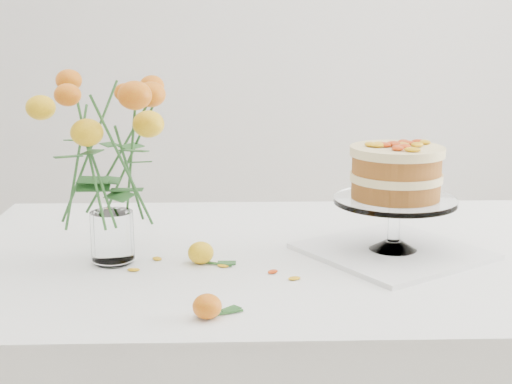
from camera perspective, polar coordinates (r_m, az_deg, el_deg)
table at (r=1.59m, az=1.79°, el=-7.57°), size 1.43×0.93×0.76m
napkin at (r=1.58m, az=10.88°, el=-4.69°), size 0.45×0.45×0.01m
cake_stand at (r=1.54m, az=11.13°, el=1.10°), size 0.26×0.26×0.23m
rose_vase at (r=1.46m, az=-11.76°, el=4.09°), size 0.38×0.38×0.44m
loose_rose_near at (r=1.49m, az=-4.42°, el=-4.88°), size 0.09×0.06×0.05m
loose_rose_far at (r=1.22m, az=-3.91°, el=-9.12°), size 0.09×0.05×0.04m
stray_petal_a at (r=1.47m, az=-2.65°, el=-5.92°), size 0.03×0.02×0.00m
stray_petal_b at (r=1.43m, az=1.35°, el=-6.40°), size 0.03×0.02×0.00m
stray_petal_c at (r=1.40m, az=3.09°, el=-6.92°), size 0.03×0.02×0.00m
stray_petal_d at (r=1.53m, az=-7.91°, el=-5.32°), size 0.03×0.02×0.00m
stray_petal_e at (r=1.46m, az=-9.76°, el=-6.16°), size 0.03×0.02×0.00m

